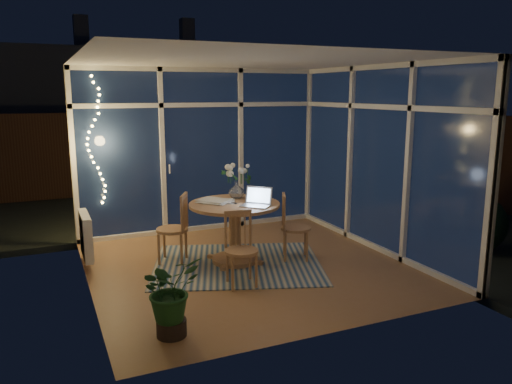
% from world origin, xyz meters
% --- Properties ---
extents(floor, '(4.00, 4.00, 0.00)m').
position_xyz_m(floor, '(0.00, 0.00, 0.00)').
color(floor, '#996A42').
rests_on(floor, ground).
extents(ceiling, '(4.00, 4.00, 0.00)m').
position_xyz_m(ceiling, '(0.00, 0.00, 2.60)').
color(ceiling, silver).
rests_on(ceiling, wall_back).
extents(wall_back, '(4.00, 0.04, 2.60)m').
position_xyz_m(wall_back, '(0.00, 2.00, 1.30)').
color(wall_back, beige).
rests_on(wall_back, floor).
extents(wall_front, '(4.00, 0.04, 2.60)m').
position_xyz_m(wall_front, '(0.00, -2.00, 1.30)').
color(wall_front, beige).
rests_on(wall_front, floor).
extents(wall_left, '(0.04, 4.00, 2.60)m').
position_xyz_m(wall_left, '(-2.00, 0.00, 1.30)').
color(wall_left, beige).
rests_on(wall_left, floor).
extents(wall_right, '(0.04, 4.00, 2.60)m').
position_xyz_m(wall_right, '(2.00, 0.00, 1.30)').
color(wall_right, beige).
rests_on(wall_right, floor).
extents(window_wall_back, '(4.00, 0.10, 2.60)m').
position_xyz_m(window_wall_back, '(0.00, 1.96, 1.30)').
color(window_wall_back, white).
rests_on(window_wall_back, floor).
extents(window_wall_right, '(0.10, 4.00, 2.60)m').
position_xyz_m(window_wall_right, '(1.96, 0.00, 1.30)').
color(window_wall_right, white).
rests_on(window_wall_right, floor).
extents(radiator, '(0.10, 0.70, 0.58)m').
position_xyz_m(radiator, '(-1.94, 0.90, 0.40)').
color(radiator, white).
rests_on(radiator, wall_left).
extents(fairy_lights, '(0.24, 0.10, 1.85)m').
position_xyz_m(fairy_lights, '(-1.65, 1.88, 1.52)').
color(fairy_lights, '#E6BF5C').
rests_on(fairy_lights, window_wall_back).
extents(garden_patio, '(12.00, 6.00, 0.10)m').
position_xyz_m(garden_patio, '(0.50, 5.00, -0.06)').
color(garden_patio, black).
rests_on(garden_patio, ground).
extents(garden_fence, '(11.00, 0.08, 1.80)m').
position_xyz_m(garden_fence, '(0.00, 5.50, 0.90)').
color(garden_fence, '#3B2115').
rests_on(garden_fence, ground).
extents(neighbour_roof, '(7.00, 3.00, 2.20)m').
position_xyz_m(neighbour_roof, '(0.30, 8.50, 2.20)').
color(neighbour_roof, '#353940').
rests_on(neighbour_roof, ground).
extents(garden_shrubs, '(0.90, 0.90, 0.90)m').
position_xyz_m(garden_shrubs, '(-0.80, 3.40, 0.45)').
color(garden_shrubs, black).
rests_on(garden_shrubs, ground).
extents(rug, '(2.62, 2.35, 0.01)m').
position_xyz_m(rug, '(-0.13, 0.12, 0.01)').
color(rug, '#B9B096').
rests_on(rug, floor).
extents(dining_table, '(1.51, 1.51, 0.81)m').
position_xyz_m(dining_table, '(-0.13, 0.22, 0.40)').
color(dining_table, '#986544').
rests_on(dining_table, floor).
extents(chair_left, '(0.59, 0.59, 0.94)m').
position_xyz_m(chair_left, '(-0.88, 0.56, 0.47)').
color(chair_left, '#986544').
rests_on(chair_left, floor).
extents(chair_right, '(0.56, 0.56, 0.91)m').
position_xyz_m(chair_right, '(0.67, 0.01, 0.46)').
color(chair_right, '#986544').
rests_on(chair_right, floor).
extents(chair_front, '(0.46, 0.46, 0.89)m').
position_xyz_m(chair_front, '(-0.35, -0.57, 0.44)').
color(chair_front, '#986544').
rests_on(chair_front, floor).
extents(laptop, '(0.46, 0.46, 0.26)m').
position_xyz_m(laptop, '(0.05, -0.06, 0.94)').
color(laptop, silver).
rests_on(laptop, dining_table).
extents(flower_vase, '(0.26, 0.26, 0.21)m').
position_xyz_m(flower_vase, '(0.01, 0.50, 0.91)').
color(flower_vase, white).
rests_on(flower_vase, dining_table).
extents(bowl, '(0.19, 0.19, 0.04)m').
position_xyz_m(bowl, '(0.27, 0.21, 0.83)').
color(bowl, white).
rests_on(bowl, dining_table).
extents(newspapers, '(0.51, 0.49, 0.02)m').
position_xyz_m(newspapers, '(-0.32, 0.40, 0.82)').
color(newspapers, silver).
rests_on(newspapers, dining_table).
extents(phone, '(0.12, 0.11, 0.01)m').
position_xyz_m(phone, '(-0.15, 0.21, 0.81)').
color(phone, black).
rests_on(phone, dining_table).
extents(potted_plant, '(0.67, 0.62, 0.76)m').
position_xyz_m(potted_plant, '(-1.41, -1.45, 0.38)').
color(potted_plant, '#18441D').
rests_on(potted_plant, floor).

